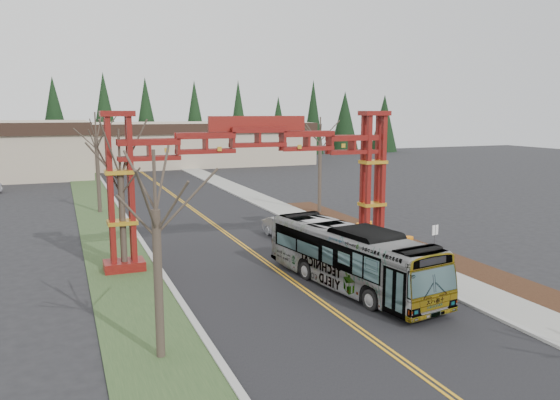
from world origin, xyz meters
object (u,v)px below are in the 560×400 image
transit_bus (351,257)px  bare_tree_median_mid (120,172)px  street_sign (435,235)px  silver_sedan (285,228)px  retail_building_east (191,143)px  bare_tree_median_near (156,211)px  bare_tree_right_far (320,142)px  barrel_mid (360,230)px  gateway_arch (258,160)px  barrel_south (408,245)px  bare_tree_median_far (96,139)px  barrel_north (368,227)px

transit_bus → bare_tree_median_mid: bare_tree_median_mid is taller
street_sign → silver_sedan: bearing=125.4°
retail_building_east → silver_sedan: size_ratio=8.53×
bare_tree_median_near → silver_sedan: bearing=54.2°
silver_sedan → bare_tree_median_near: (-11.40, -15.79, 4.71)m
retail_building_east → street_sign: (-0.44, -66.60, -1.96)m
transit_bus → silver_sedan: (1.07, 11.30, -0.87)m
bare_tree_right_far → barrel_mid: bare_tree_right_far is taller
street_sign → barrel_mid: street_sign is taller
retail_building_east → street_sign: 66.63m
transit_bus → bare_tree_right_far: bearing=59.5°
transit_bus → barrel_mid: size_ratio=12.01×
bare_tree_median_near → barrel_mid: (16.65, 14.42, -4.97)m
bare_tree_median_mid → barrel_mid: bearing=9.5°
bare_tree_right_far → street_sign: (-0.44, -16.61, -4.73)m
gateway_arch → retail_building_east: (10.00, 61.95, -2.47)m
retail_building_east → bare_tree_right_far: bare_tree_right_far is taller
street_sign → barrel_mid: bearing=97.1°
gateway_arch → street_sign: gateway_arch is taller
barrel_south → bare_tree_right_far: bearing=86.3°
gateway_arch → retail_building_east: size_ratio=0.48×
bare_tree_right_far → barrel_south: 15.81m
bare_tree_median_far → bare_tree_right_far: bearing=-22.0°
bare_tree_median_far → barrel_south: bare_tree_median_far is taller
gateway_arch → bare_tree_median_mid: gateway_arch is taller
bare_tree_median_far → retail_building_east: bearing=67.1°
retail_building_east → silver_sedan: (-6.60, -57.95, -2.78)m
gateway_arch → bare_tree_median_far: bearing=112.6°
retail_building_east → bare_tree_median_mid: 64.71m
bare_tree_median_near → retail_building_east: bearing=76.3°
bare_tree_median_near → street_sign: size_ratio=3.51×
bare_tree_median_far → bare_tree_right_far: bare_tree_median_far is taller
bare_tree_median_near → bare_tree_median_far: 31.06m
retail_building_east → bare_tree_median_near: (-18.00, -73.75, 1.93)m
silver_sedan → barrel_mid: (5.25, -1.38, -0.25)m
barrel_south → barrel_north: (0.65, 5.89, -0.08)m
bare_tree_median_far → transit_bus: bearing=-68.7°
transit_bus → barrel_north: transit_bus is taller
gateway_arch → bare_tree_median_mid: 8.01m
bare_tree_median_mid → barrel_mid: size_ratio=8.30×
barrel_north → retail_building_east: bearing=89.7°
transit_bus → barrel_mid: transit_bus is taller
silver_sedan → barrel_north: bearing=-12.6°
bare_tree_right_far → transit_bus: bearing=-111.7°
retail_building_east → bare_tree_right_far: size_ratio=4.52×
gateway_arch → barrel_south: size_ratio=16.64×
silver_sedan → bare_tree_median_mid: 13.08m
bare_tree_right_far → bare_tree_median_mid: bearing=-146.0°
transit_bus → bare_tree_median_far: 28.91m
transit_bus → bare_tree_median_mid: bearing=136.5°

